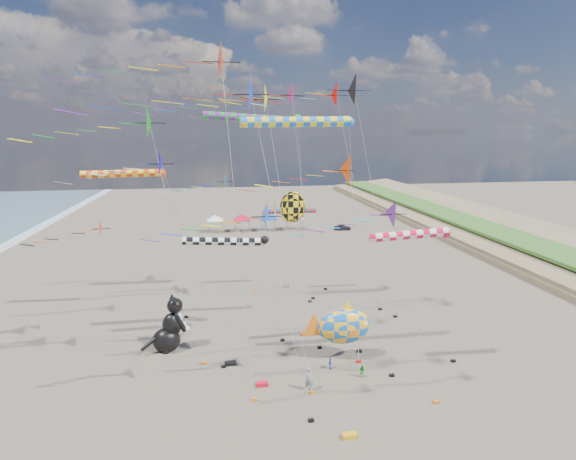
% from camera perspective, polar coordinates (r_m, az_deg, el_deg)
% --- Properties ---
extents(ground, '(260.00, 260.00, 0.00)m').
position_cam_1_polar(ground, '(29.82, 4.26, -25.43)').
color(ground, brown).
rests_on(ground, ground).
extents(delta_kite_0, '(15.77, 3.13, 23.54)m').
position_cam_1_polar(delta_kite_0, '(42.04, 8.27, 16.97)').
color(delta_kite_0, black).
rests_on(delta_kite_0, ground).
extents(delta_kite_1, '(11.74, 2.44, 23.64)m').
position_cam_1_polar(delta_kite_1, '(28.21, -12.13, 19.94)').
color(delta_kite_1, red).
rests_on(delta_kite_1, ground).
extents(delta_kite_2, '(13.21, 2.48, 22.11)m').
position_cam_1_polar(delta_kite_2, '(37.57, -4.92, 15.82)').
color(delta_kite_2, '#FFF80E').
rests_on(delta_kite_2, ground).
extents(delta_kite_3, '(10.40, 2.23, 16.93)m').
position_cam_1_polar(delta_kite_3, '(30.80, 7.37, 7.15)').
color(delta_kite_3, '#E64102').
rests_on(delta_kite_3, ground).
extents(delta_kite_4, '(9.07, 2.03, 14.07)m').
position_cam_1_polar(delta_kite_4, '(49.41, -8.34, 5.78)').
color(delta_kite_4, '#17AFD9').
rests_on(delta_kite_4, ground).
extents(delta_kite_5, '(9.27, 1.68, 11.42)m').
position_cam_1_polar(delta_kite_5, '(39.26, -22.54, -0.50)').
color(delta_kite_5, red).
rests_on(delta_kite_5, ground).
extents(delta_kite_6, '(11.31, 2.54, 20.22)m').
position_cam_1_polar(delta_kite_6, '(33.97, -17.78, 12.50)').
color(delta_kite_6, '#138917').
rests_on(delta_kite_6, ground).
extents(delta_kite_7, '(10.26, 2.01, 14.22)m').
position_cam_1_polar(delta_kite_7, '(27.94, 11.54, 1.02)').
color(delta_kite_7, '#631D8A').
rests_on(delta_kite_7, ground).
extents(delta_kite_8, '(13.17, 2.50, 22.89)m').
position_cam_1_polar(delta_kite_8, '(43.77, 6.28, 16.32)').
color(delta_kite_8, '#EE0C01').
rests_on(delta_kite_8, ground).
extents(delta_kite_9, '(16.24, 2.85, 23.36)m').
position_cam_1_polar(delta_kite_9, '(46.86, -2.00, 16.48)').
color(delta_kite_9, '#D91058').
rests_on(delta_kite_9, ground).
extents(delta_kite_10, '(9.93, 1.92, 17.16)m').
position_cam_1_polar(delta_kite_10, '(33.16, -16.67, 7.66)').
color(delta_kite_10, '#1408D9').
rests_on(delta_kite_10, ground).
extents(delta_kite_11, '(9.33, 2.01, 14.39)m').
position_cam_1_polar(delta_kite_11, '(25.66, -4.06, 0.61)').
color(delta_kite_11, blue).
rests_on(delta_kite_11, ground).
extents(delta_kite_12, '(15.21, 2.47, 21.86)m').
position_cam_1_polar(delta_kite_12, '(28.16, -8.25, 16.41)').
color(delta_kite_12, '#1933D8').
rests_on(delta_kite_12, ground).
extents(windsock_0, '(9.86, 0.80, 19.40)m').
position_cam_1_polar(windsock_0, '(34.13, 1.70, 13.43)').
color(windsock_0, blue).
rests_on(windsock_0, ground).
extents(windsock_1, '(7.64, 0.72, 11.13)m').
position_cam_1_polar(windsock_1, '(34.76, 15.63, -0.68)').
color(windsock_1, red).
rests_on(windsock_1, ground).
extents(windsock_2, '(8.94, 0.74, 14.90)m').
position_cam_1_polar(windsock_2, '(44.22, -19.88, 6.66)').
color(windsock_2, red).
rests_on(windsock_2, ground).
extents(windsock_3, '(7.37, 0.62, 9.92)m').
position_cam_1_polar(windsock_3, '(50.55, 0.57, 2.37)').
color(windsock_3, red).
rests_on(windsock_3, ground).
extents(windsock_4, '(10.93, 0.89, 20.03)m').
position_cam_1_polar(windsock_4, '(45.67, -4.11, 13.88)').
color(windsock_4, '#198D2E').
rests_on(windsock_4, ground).
extents(windsock_5, '(8.47, 0.70, 9.72)m').
position_cam_1_polar(windsock_5, '(37.73, -7.55, -1.50)').
color(windsock_5, black).
rests_on(windsock_5, ground).
extents(angelfish_kite, '(3.74, 3.02, 13.41)m').
position_cam_1_polar(angelfish_kite, '(37.74, 0.34, 2.78)').
color(angelfish_kite, yellow).
rests_on(angelfish_kite, ground).
extents(cat_inflatable, '(3.98, 3.00, 4.81)m').
position_cam_1_polar(cat_inflatable, '(40.12, -14.91, -11.38)').
color(cat_inflatable, black).
rests_on(cat_inflatable, ground).
extents(fish_inflatable, '(5.89, 2.02, 5.07)m').
position_cam_1_polar(fish_inflatable, '(37.64, 7.07, -12.02)').
color(fish_inflatable, blue).
rests_on(fish_inflatable, ground).
extents(person_adult, '(0.66, 0.44, 1.78)m').
position_cam_1_polar(person_adult, '(33.99, 2.72, -18.40)').
color(person_adult, gray).
rests_on(person_adult, ground).
extents(child_green, '(0.60, 0.53, 1.01)m').
position_cam_1_polar(child_green, '(36.11, 9.41, -17.29)').
color(child_green, '#238320').
rests_on(child_green, ground).
extents(child_blue, '(0.47, 0.61, 0.96)m').
position_cam_1_polar(child_blue, '(36.95, 5.36, -16.48)').
color(child_blue, '#265AB4').
rests_on(child_blue, ground).
extents(kite_bag_0, '(0.90, 0.44, 0.30)m').
position_cam_1_polar(kite_bag_0, '(34.89, -3.35, -18.95)').
color(kite_bag_0, red).
rests_on(kite_bag_0, ground).
extents(kite_bag_1, '(0.90, 0.44, 0.30)m').
position_cam_1_polar(kite_bag_1, '(30.31, 7.83, -24.46)').
color(kite_bag_1, orange).
rests_on(kite_bag_1, ground).
extents(kite_bag_2, '(0.90, 0.44, 0.30)m').
position_cam_1_polar(kite_bag_2, '(43.03, 5.39, -12.62)').
color(kite_bag_2, blue).
rests_on(kite_bag_2, ground).
extents(kite_bag_3, '(0.90, 0.44, 0.30)m').
position_cam_1_polar(kite_bag_3, '(37.74, -7.34, -16.45)').
color(kite_bag_3, black).
rests_on(kite_bag_3, ground).
extents(tent_row, '(19.20, 4.20, 3.80)m').
position_cam_1_polar(tent_row, '(84.56, -4.18, 1.98)').
color(tent_row, white).
rests_on(tent_row, ground).
extents(parked_car, '(3.31, 1.49, 1.10)m').
position_cam_1_polar(parked_car, '(86.13, 6.94, 0.35)').
color(parked_car, '#26262D').
rests_on(parked_car, ground).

